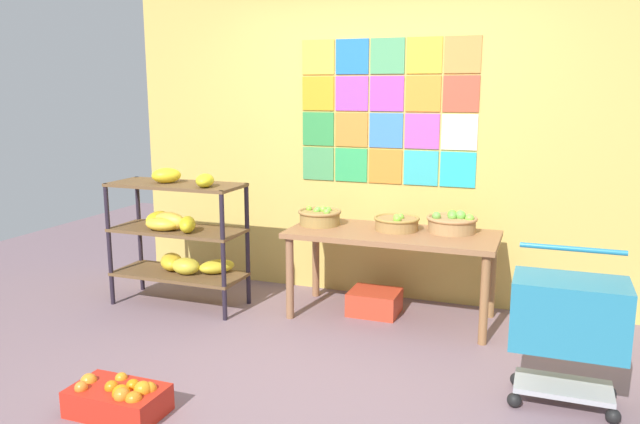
{
  "coord_description": "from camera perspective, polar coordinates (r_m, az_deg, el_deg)",
  "views": [
    {
      "loc": [
        1.33,
        -3.35,
        1.73
      ],
      "look_at": [
        -0.15,
        0.62,
        0.89
      ],
      "focal_mm": 34.89,
      "sensor_mm": 36.0,
      "label": 1
    }
  ],
  "objects": [
    {
      "name": "ground",
      "position": [
        4.0,
        -1.12,
        -14.49
      ],
      "size": [
        9.2,
        9.2,
        0.0
      ],
      "primitive_type": "plane",
      "color": "slate"
    },
    {
      "name": "back_wall_with_art",
      "position": [
        5.16,
        5.53,
        8.34
      ],
      "size": [
        4.45,
        0.07,
        2.96
      ],
      "color": "tan",
      "rests_on": "ground"
    },
    {
      "name": "banana_shelf_unit",
      "position": [
        5.11,
        -12.86,
        -1.79
      ],
      "size": [
        1.08,
        0.49,
        1.12
      ],
      "color": "black",
      "rests_on": "ground"
    },
    {
      "name": "display_table",
      "position": [
        4.73,
        6.62,
        -2.77
      ],
      "size": [
        1.56,
        0.68,
        0.68
      ],
      "color": "#91623E",
      "rests_on": "ground"
    },
    {
      "name": "fruit_basket_back_left",
      "position": [
        4.91,
        -0.01,
        -0.4
      ],
      "size": [
        0.34,
        0.34,
        0.15
      ],
      "color": "olive",
      "rests_on": "display_table"
    },
    {
      "name": "fruit_basket_right",
      "position": [
        4.76,
        7.05,
        -0.98
      ],
      "size": [
        0.35,
        0.35,
        0.13
      ],
      "color": "#9E7641",
      "rests_on": "display_table"
    },
    {
      "name": "fruit_basket_left",
      "position": [
        4.77,
        12.03,
        -0.99
      ],
      "size": [
        0.38,
        0.38,
        0.16
      ],
      "color": "#A47C4C",
      "rests_on": "display_table"
    },
    {
      "name": "produce_crate_under_table",
      "position": [
        4.95,
        5.02,
        -8.23
      ],
      "size": [
        0.38,
        0.33,
        0.18
      ],
      "primitive_type": "cube",
      "color": "red",
      "rests_on": "ground"
    },
    {
      "name": "orange_crate_foreground",
      "position": [
        3.67,
        -17.98,
        -15.96
      ],
      "size": [
        0.51,
        0.3,
        0.21
      ],
      "color": "red",
      "rests_on": "ground"
    },
    {
      "name": "shopping_cart",
      "position": [
        3.7,
        21.84,
        -9.09
      ],
      "size": [
        0.6,
        0.42,
        0.86
      ],
      "rotation": [
        0.0,
        0.0,
        -0.14
      ],
      "color": "black",
      "rests_on": "ground"
    }
  ]
}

